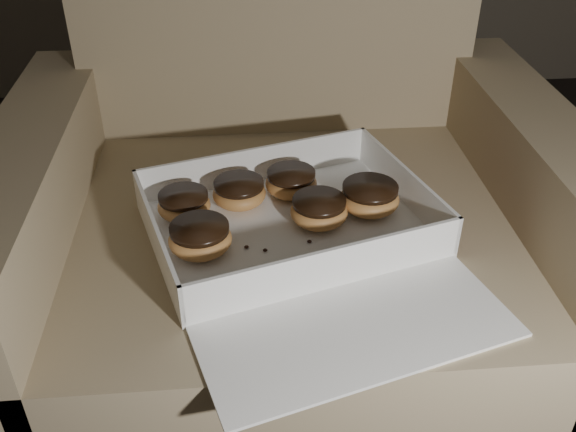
# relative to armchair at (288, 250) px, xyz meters

# --- Properties ---
(armchair) EXTENTS (0.95, 0.80, 0.99)m
(armchair) POSITION_rel_armchair_xyz_m (0.00, 0.00, 0.00)
(armchair) COLOR #8F805B
(armchair) RESTS_ON floor
(bakery_box) EXTENTS (0.54, 0.59, 0.07)m
(bakery_box) POSITION_rel_armchair_xyz_m (0.01, -0.16, 0.14)
(bakery_box) COLOR white
(bakery_box) RESTS_ON armchair
(donut_a) EXTENTS (0.09, 0.09, 0.05)m
(donut_a) POSITION_rel_armchair_xyz_m (-0.15, -0.17, 0.16)
(donut_a) COLOR #C38744
(donut_a) RESTS_ON bakery_box
(donut_b) EXTENTS (0.09, 0.09, 0.04)m
(donut_b) POSITION_rel_armchair_xyz_m (0.00, -0.02, 0.16)
(donut_b) COLOR #C38744
(donut_b) RESTS_ON bakery_box
(donut_c) EXTENTS (0.10, 0.10, 0.05)m
(donut_c) POSITION_rel_armchair_xyz_m (0.12, -0.09, 0.16)
(donut_c) COLOR #C38744
(donut_c) RESTS_ON bakery_box
(donut_d) EXTENTS (0.09, 0.09, 0.05)m
(donut_d) POSITION_rel_armchair_xyz_m (0.04, -0.11, 0.16)
(donut_d) COLOR #C38744
(donut_d) RESTS_ON bakery_box
(donut_e) EXTENTS (0.09, 0.09, 0.04)m
(donut_e) POSITION_rel_armchair_xyz_m (-0.09, -0.05, 0.16)
(donut_e) COLOR #C38744
(donut_e) RESTS_ON bakery_box
(donut_f) EXTENTS (0.08, 0.08, 0.04)m
(donut_f) POSITION_rel_armchair_xyz_m (-0.17, -0.08, 0.16)
(donut_f) COLOR #C38744
(donut_f) RESTS_ON bakery_box
(crumb_a) EXTENTS (0.01, 0.01, 0.00)m
(crumb_a) POSITION_rel_armchair_xyz_m (0.03, -0.12, 0.14)
(crumb_a) COLOR black
(crumb_a) RESTS_ON bakery_box
(crumb_b) EXTENTS (0.01, 0.01, 0.00)m
(crumb_b) POSITION_rel_armchair_xyz_m (0.02, -0.17, 0.14)
(crumb_b) COLOR black
(crumb_b) RESTS_ON bakery_box
(crumb_c) EXTENTS (0.01, 0.01, 0.00)m
(crumb_c) POSITION_rel_armchair_xyz_m (-0.08, -0.17, 0.14)
(crumb_c) COLOR black
(crumb_c) RESTS_ON bakery_box
(crumb_d) EXTENTS (0.01, 0.01, 0.00)m
(crumb_d) POSITION_rel_armchair_xyz_m (-0.08, -0.27, 0.14)
(crumb_d) COLOR black
(crumb_d) RESTS_ON bakery_box
(crumb_e) EXTENTS (0.01, 0.01, 0.00)m
(crumb_e) POSITION_rel_armchair_xyz_m (-0.05, -0.18, 0.14)
(crumb_e) COLOR black
(crumb_e) RESTS_ON bakery_box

